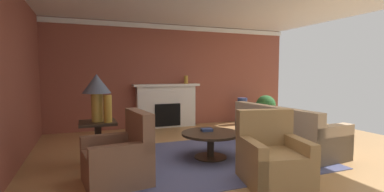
{
  "coord_description": "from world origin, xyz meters",
  "views": [
    {
      "loc": [
        -2.31,
        -4.12,
        1.46
      ],
      "look_at": [
        -0.26,
        1.15,
        1.0
      ],
      "focal_mm": 26.16,
      "sensor_mm": 36.0,
      "label": 1
    }
  ],
  "objects_px": {
    "armchair_facing_fireplace": "(273,160)",
    "vase_on_side_table": "(108,109)",
    "armchair_near_window": "(119,160)",
    "side_table": "(98,140)",
    "coffee_table": "(211,139)",
    "vase_tall_corner": "(242,111)",
    "table_lamp": "(97,88)",
    "fireplace": "(166,107)",
    "vase_mantel_right": "(186,80)",
    "potted_plant": "(266,107)",
    "sofa": "(285,134)"
  },
  "relations": [
    {
      "from": "armchair_facing_fireplace",
      "to": "vase_on_side_table",
      "type": "xyz_separation_m",
      "value": [
        -1.99,
        1.48,
        0.61
      ]
    },
    {
      "from": "armchair_near_window",
      "to": "side_table",
      "type": "xyz_separation_m",
      "value": [
        -0.23,
        0.87,
        0.09
      ]
    },
    {
      "from": "coffee_table",
      "to": "vase_tall_corner",
      "type": "bearing_deg",
      "value": 49.82
    },
    {
      "from": "coffee_table",
      "to": "table_lamp",
      "type": "xyz_separation_m",
      "value": [
        -1.82,
        0.33,
        0.89
      ]
    },
    {
      "from": "fireplace",
      "to": "armchair_facing_fireplace",
      "type": "relative_size",
      "value": 1.89
    },
    {
      "from": "table_lamp",
      "to": "vase_mantel_right",
      "type": "distance_m",
      "value": 3.56
    },
    {
      "from": "armchair_near_window",
      "to": "vase_mantel_right",
      "type": "relative_size",
      "value": 4.31
    },
    {
      "from": "vase_on_side_table",
      "to": "fireplace",
      "type": "bearing_deg",
      "value": 57.84
    },
    {
      "from": "armchair_near_window",
      "to": "potted_plant",
      "type": "distance_m",
      "value": 5.32
    },
    {
      "from": "side_table",
      "to": "vase_mantel_right",
      "type": "height_order",
      "value": "vase_mantel_right"
    },
    {
      "from": "side_table",
      "to": "table_lamp",
      "type": "xyz_separation_m",
      "value": [
        0.0,
        -0.0,
        0.82
      ]
    },
    {
      "from": "coffee_table",
      "to": "vase_tall_corner",
      "type": "xyz_separation_m",
      "value": [
        2.26,
        2.67,
        0.04
      ]
    },
    {
      "from": "fireplace",
      "to": "vase_on_side_table",
      "type": "bearing_deg",
      "value": -122.16
    },
    {
      "from": "armchair_facing_fireplace",
      "to": "coffee_table",
      "type": "relative_size",
      "value": 0.95
    },
    {
      "from": "table_lamp",
      "to": "vase_tall_corner",
      "type": "relative_size",
      "value": 1.0
    },
    {
      "from": "vase_tall_corner",
      "to": "potted_plant",
      "type": "bearing_deg",
      "value": -25.91
    },
    {
      "from": "fireplace",
      "to": "coffee_table",
      "type": "distance_m",
      "value": 2.98
    },
    {
      "from": "vase_tall_corner",
      "to": "coffee_table",
      "type": "bearing_deg",
      "value": -130.18
    },
    {
      "from": "vase_mantel_right",
      "to": "vase_on_side_table",
      "type": "distance_m",
      "value": 3.57
    },
    {
      "from": "vase_tall_corner",
      "to": "potted_plant",
      "type": "xyz_separation_m",
      "value": [
        0.6,
        -0.29,
        0.12
      ]
    },
    {
      "from": "coffee_table",
      "to": "vase_tall_corner",
      "type": "height_order",
      "value": "vase_tall_corner"
    },
    {
      "from": "table_lamp",
      "to": "potted_plant",
      "type": "bearing_deg",
      "value": 23.68
    },
    {
      "from": "coffee_table",
      "to": "sofa",
      "type": "bearing_deg",
      "value": -0.36
    },
    {
      "from": "armchair_near_window",
      "to": "fireplace",
      "type": "bearing_deg",
      "value": 64.7
    },
    {
      "from": "armchair_facing_fireplace",
      "to": "vase_mantel_right",
      "type": "relative_size",
      "value": 4.31
    },
    {
      "from": "sofa",
      "to": "table_lamp",
      "type": "distance_m",
      "value": 3.52
    },
    {
      "from": "armchair_near_window",
      "to": "vase_on_side_table",
      "type": "relative_size",
      "value": 2.23
    },
    {
      "from": "sofa",
      "to": "vase_tall_corner",
      "type": "distance_m",
      "value": 2.77
    },
    {
      "from": "armchair_near_window",
      "to": "side_table",
      "type": "bearing_deg",
      "value": 104.64
    },
    {
      "from": "fireplace",
      "to": "table_lamp",
      "type": "xyz_separation_m",
      "value": [
        -1.89,
        -2.64,
        0.67
      ]
    },
    {
      "from": "sofa",
      "to": "vase_on_side_table",
      "type": "height_order",
      "value": "vase_on_side_table"
    },
    {
      "from": "table_lamp",
      "to": "vase_tall_corner",
      "type": "distance_m",
      "value": 4.78
    },
    {
      "from": "fireplace",
      "to": "vase_on_side_table",
      "type": "height_order",
      "value": "fireplace"
    },
    {
      "from": "coffee_table",
      "to": "armchair_near_window",
      "type": "bearing_deg",
      "value": -161.31
    },
    {
      "from": "side_table",
      "to": "vase_tall_corner",
      "type": "height_order",
      "value": "vase_tall_corner"
    },
    {
      "from": "sofa",
      "to": "fireplace",
      "type": "bearing_deg",
      "value": 116.59
    },
    {
      "from": "fireplace",
      "to": "side_table",
      "type": "bearing_deg",
      "value": -125.53
    },
    {
      "from": "side_table",
      "to": "vase_on_side_table",
      "type": "height_order",
      "value": "vase_on_side_table"
    },
    {
      "from": "vase_mantel_right",
      "to": "vase_on_side_table",
      "type": "relative_size",
      "value": 0.52
    },
    {
      "from": "vase_mantel_right",
      "to": "vase_on_side_table",
      "type": "bearing_deg",
      "value": -130.13
    },
    {
      "from": "fireplace",
      "to": "vase_mantel_right",
      "type": "bearing_deg",
      "value": -5.13
    },
    {
      "from": "sofa",
      "to": "armchair_near_window",
      "type": "relative_size",
      "value": 2.3
    },
    {
      "from": "sofa",
      "to": "armchair_facing_fireplace",
      "type": "bearing_deg",
      "value": -134.49
    },
    {
      "from": "armchair_near_window",
      "to": "vase_on_side_table",
      "type": "bearing_deg",
      "value": 95.86
    },
    {
      "from": "table_lamp",
      "to": "vase_on_side_table",
      "type": "distance_m",
      "value": 0.37
    },
    {
      "from": "fireplace",
      "to": "vase_on_side_table",
      "type": "relative_size",
      "value": 4.23
    },
    {
      "from": "vase_tall_corner",
      "to": "sofa",
      "type": "bearing_deg",
      "value": -104.55
    },
    {
      "from": "armchair_facing_fireplace",
      "to": "vase_mantel_right",
      "type": "distance_m",
      "value": 4.31
    },
    {
      "from": "table_lamp",
      "to": "side_table",
      "type": "bearing_deg",
      "value": 90.0
    },
    {
      "from": "vase_tall_corner",
      "to": "potted_plant",
      "type": "height_order",
      "value": "potted_plant"
    }
  ]
}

